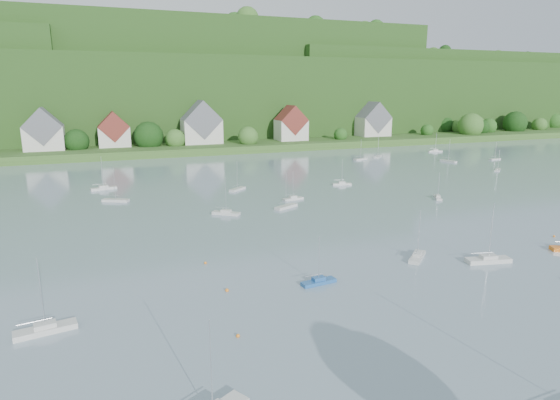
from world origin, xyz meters
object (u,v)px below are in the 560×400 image
at_px(near_sailboat_3, 417,256).
at_px(near_sailboat_4, 488,259).
at_px(near_sailboat_6, 45,329).
at_px(near_sailboat_1, 319,281).

bearing_deg(near_sailboat_3, near_sailboat_4, -71.94).
relative_size(near_sailboat_3, near_sailboat_6, 0.91).
xyz_separation_m(near_sailboat_4, near_sailboat_6, (-60.77, 0.70, -0.02)).
bearing_deg(near_sailboat_1, near_sailboat_4, -10.30).
bearing_deg(near_sailboat_4, near_sailboat_1, -171.60).
bearing_deg(near_sailboat_4, near_sailboat_6, -168.27).
height_order(near_sailboat_1, near_sailboat_3, near_sailboat_3).
bearing_deg(near_sailboat_6, near_sailboat_3, -4.75).
height_order(near_sailboat_4, near_sailboat_6, near_sailboat_4).
distance_m(near_sailboat_1, near_sailboat_4, 27.60).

